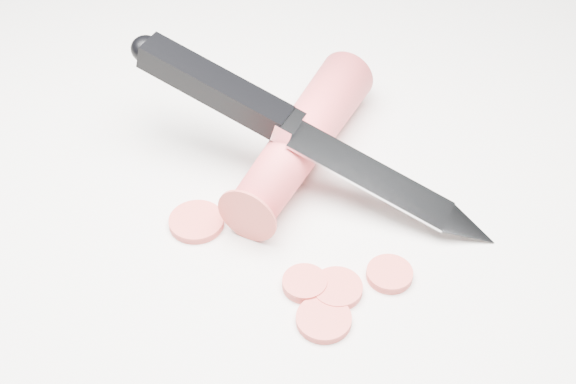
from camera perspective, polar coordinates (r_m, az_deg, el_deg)
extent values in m
plane|color=silver|center=(0.59, 2.91, 0.05)|extent=(2.40, 2.40, 0.00)
cylinder|color=#E94148|center=(0.60, 1.02, 3.81)|extent=(0.14, 0.17, 0.04)
cylinder|color=#D2433A|center=(0.51, 2.56, -9.03)|extent=(0.04, 0.04, 0.01)
cylinder|color=#D2433A|center=(0.54, 7.23, -5.81)|extent=(0.03, 0.03, 0.01)
cylinder|color=#D2433A|center=(0.53, 3.51, -6.86)|extent=(0.03, 0.03, 0.01)
cylinder|color=#D2433A|center=(0.57, -6.53, -2.12)|extent=(0.04, 0.04, 0.01)
cylinder|color=#D2433A|center=(0.53, 1.19, -6.52)|extent=(0.03, 0.03, 0.01)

